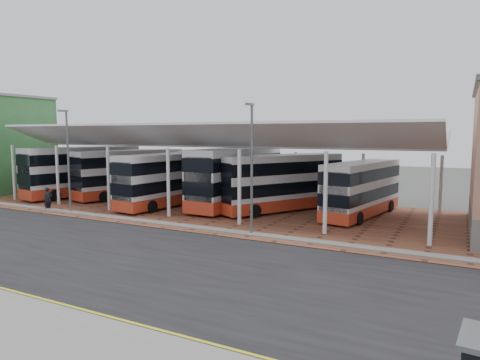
{
  "coord_description": "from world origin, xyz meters",
  "views": [
    {
      "loc": [
        13.42,
        -17.09,
        6.28
      ],
      "look_at": [
        0.6,
        7.43,
        3.26
      ],
      "focal_mm": 32.0,
      "sensor_mm": 36.0,
      "label": 1
    }
  ],
  "objects_px": {
    "bus_3": "(237,177)",
    "bus_4": "(282,183)",
    "bus_1": "(130,174)",
    "bus_0": "(83,171)",
    "bus_5": "(362,189)",
    "pedestrian": "(48,198)",
    "bus_2": "(170,180)"
  },
  "relations": [
    {
      "from": "bus_1",
      "to": "bus_3",
      "type": "bearing_deg",
      "value": 17.41
    },
    {
      "from": "bus_5",
      "to": "pedestrian",
      "type": "distance_m",
      "value": 25.07
    },
    {
      "from": "bus_5",
      "to": "bus_0",
      "type": "bearing_deg",
      "value": -165.68
    },
    {
      "from": "bus_1",
      "to": "bus_4",
      "type": "bearing_deg",
      "value": 15.97
    },
    {
      "from": "bus_2",
      "to": "pedestrian",
      "type": "height_order",
      "value": "bus_2"
    },
    {
      "from": "bus_0",
      "to": "pedestrian",
      "type": "relative_size",
      "value": 6.55
    },
    {
      "from": "bus_1",
      "to": "pedestrian",
      "type": "bearing_deg",
      "value": -80.31
    },
    {
      "from": "bus_1",
      "to": "bus_3",
      "type": "xyz_separation_m",
      "value": [
        11.8,
        0.17,
        0.19
      ]
    },
    {
      "from": "bus_2",
      "to": "bus_4",
      "type": "xyz_separation_m",
      "value": [
        9.54,
        2.05,
        0.01
      ]
    },
    {
      "from": "pedestrian",
      "to": "bus_3",
      "type": "bearing_deg",
      "value": -40.07
    },
    {
      "from": "bus_1",
      "to": "bus_5",
      "type": "height_order",
      "value": "bus_1"
    },
    {
      "from": "bus_0",
      "to": "bus_4",
      "type": "xyz_separation_m",
      "value": [
        20.87,
        1.27,
        -0.17
      ]
    },
    {
      "from": "bus_3",
      "to": "bus_5",
      "type": "xyz_separation_m",
      "value": [
        10.47,
        0.36,
        -0.43
      ]
    },
    {
      "from": "bus_0",
      "to": "bus_1",
      "type": "bearing_deg",
      "value": 28.17
    },
    {
      "from": "bus_1",
      "to": "bus_4",
      "type": "height_order",
      "value": "bus_1"
    },
    {
      "from": "bus_3",
      "to": "bus_4",
      "type": "relative_size",
      "value": 1.12
    },
    {
      "from": "pedestrian",
      "to": "bus_0",
      "type": "bearing_deg",
      "value": 43.25
    },
    {
      "from": "bus_0",
      "to": "bus_4",
      "type": "distance_m",
      "value": 20.91
    },
    {
      "from": "bus_3",
      "to": "bus_4",
      "type": "distance_m",
      "value": 4.26
    },
    {
      "from": "bus_5",
      "to": "bus_2",
      "type": "bearing_deg",
      "value": -159.93
    },
    {
      "from": "bus_2",
      "to": "bus_5",
      "type": "height_order",
      "value": "bus_2"
    },
    {
      "from": "bus_1",
      "to": "bus_3",
      "type": "relative_size",
      "value": 0.94
    },
    {
      "from": "bus_4",
      "to": "bus_5",
      "type": "relative_size",
      "value": 1.06
    },
    {
      "from": "bus_4",
      "to": "bus_5",
      "type": "xyz_separation_m",
      "value": [
        6.23,
        0.71,
        -0.2
      ]
    },
    {
      "from": "bus_2",
      "to": "pedestrian",
      "type": "relative_size",
      "value": 6.01
    },
    {
      "from": "bus_3",
      "to": "bus_5",
      "type": "distance_m",
      "value": 10.48
    },
    {
      "from": "bus_4",
      "to": "bus_0",
      "type": "bearing_deg",
      "value": -147.1
    },
    {
      "from": "bus_0",
      "to": "pedestrian",
      "type": "xyz_separation_m",
      "value": [
        3.79,
        -7.19,
        -1.49
      ]
    },
    {
      "from": "bus_3",
      "to": "bus_4",
      "type": "xyz_separation_m",
      "value": [
        4.24,
        -0.34,
        -0.23
      ]
    },
    {
      "from": "bus_2",
      "to": "bus_3",
      "type": "relative_size",
      "value": 0.92
    },
    {
      "from": "bus_3",
      "to": "bus_1",
      "type": "bearing_deg",
      "value": -178.02
    },
    {
      "from": "bus_5",
      "to": "bus_4",
      "type": "bearing_deg",
      "value": -163.38
    }
  ]
}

